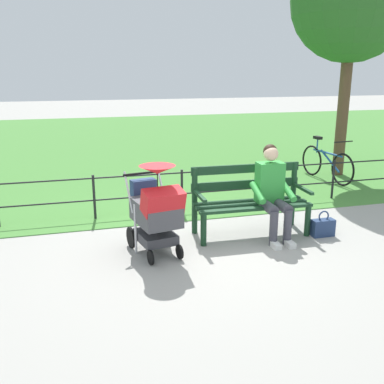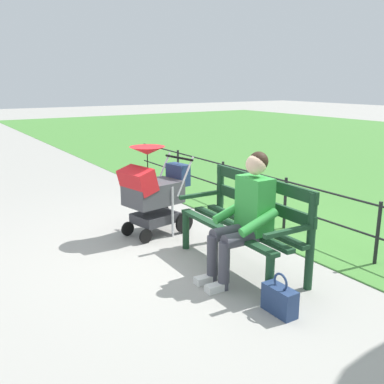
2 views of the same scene
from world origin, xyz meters
TOP-DOWN VIEW (x-y plane):
  - ground_plane at (0.00, 0.00)m, footprint 60.00×60.00m
  - grass_lawn at (0.00, -8.80)m, footprint 40.00×16.00m
  - park_bench at (-0.67, -0.12)m, footprint 1.62×0.65m
  - person_on_bench at (-0.91, 0.11)m, footprint 0.54×0.74m
  - stroller at (0.73, 0.27)m, footprint 0.65×0.96m
  - handbag at (-1.62, 0.29)m, footprint 0.32×0.14m
  - park_fence at (-0.29, -1.32)m, footprint 8.40×0.04m
  - tree_near_bench at (-3.99, -2.96)m, footprint 2.49×2.49m
  - bicycle at (-3.44, -2.57)m, footprint 0.44×1.65m

SIDE VIEW (x-z plane):
  - ground_plane at x=0.00m, z-range 0.00..0.00m
  - grass_lawn at x=0.00m, z-range 0.00..0.01m
  - handbag at x=-1.62m, z-range -0.06..0.31m
  - bicycle at x=-3.44m, z-range -0.08..0.81m
  - park_fence at x=-0.29m, z-range 0.07..0.77m
  - park_bench at x=-0.67m, z-range 0.05..1.01m
  - stroller at x=0.73m, z-range 0.02..1.17m
  - person_on_bench at x=-0.91m, z-range 0.04..1.31m
  - tree_near_bench at x=-3.99m, z-range 1.16..6.02m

